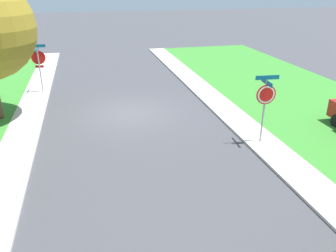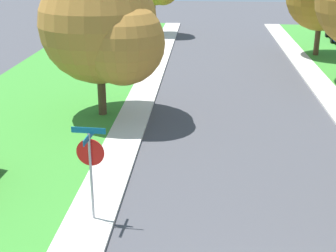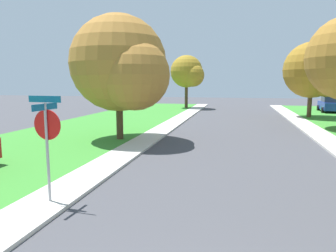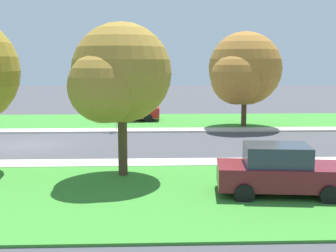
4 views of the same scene
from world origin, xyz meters
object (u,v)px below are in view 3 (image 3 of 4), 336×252
at_px(car_blue_across_road, 331,104).
at_px(tree_across_left, 316,72).
at_px(tree_sidewalk_near, 188,72).
at_px(stop_sign_far_corner, 47,131).
at_px(tree_corner_large, 122,66).

bearing_deg(car_blue_across_road, tree_across_left, -116.47).
bearing_deg(car_blue_across_road, tree_sidewalk_near, 174.07).
xyz_separation_m(stop_sign_far_corner, tree_corner_large, (-1.23, 8.48, 2.01)).
relative_size(stop_sign_far_corner, tree_across_left, 0.43).
height_order(tree_across_left, tree_sidewalk_near, tree_across_left).
bearing_deg(tree_sidewalk_near, stop_sign_far_corner, -87.75).
distance_m(stop_sign_far_corner, tree_sidewalk_near, 29.23).
distance_m(tree_across_left, tree_sidewalk_near, 14.07).
bearing_deg(stop_sign_far_corner, tree_sidewalk_near, 92.25).
height_order(stop_sign_far_corner, car_blue_across_road, stop_sign_far_corner).
bearing_deg(tree_corner_large, tree_across_left, 47.71).
bearing_deg(tree_across_left, stop_sign_far_corner, -116.49).
height_order(car_blue_across_road, tree_across_left, tree_across_left).
xyz_separation_m(tree_sidewalk_near, tree_corner_large, (-0.09, -20.64, -0.26)).
xyz_separation_m(tree_across_left, tree_corner_large, (-12.07, -13.27, -0.04)).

